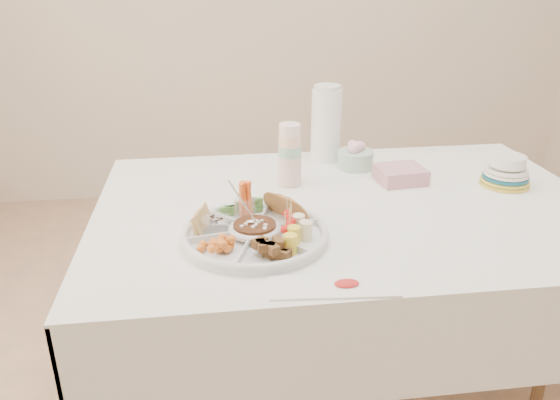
{
  "coord_description": "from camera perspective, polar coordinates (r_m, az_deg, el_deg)",
  "views": [
    {
      "loc": [
        -0.41,
        -1.47,
        1.42
      ],
      "look_at": [
        -0.23,
        -0.09,
        0.82
      ],
      "focal_mm": 35.0,
      "sensor_mm": 36.0,
      "label": 1
    }
  ],
  "objects": [
    {
      "name": "banana_tomato",
      "position": [
        1.39,
        2.53,
        -2.46
      ],
      "size": [
        0.13,
        0.13,
        0.09
      ],
      "primitive_type": null,
      "rotation": [
        0.0,
        0.0,
        0.19
      ],
      "color": "#EFE18F",
      "rests_on": "party_tray"
    },
    {
      "name": "cherries",
      "position": [
        1.35,
        -6.52,
        -4.65
      ],
      "size": [
        0.12,
        0.12,
        0.04
      ],
      "primitive_type": null,
      "rotation": [
        0.0,
        0.0,
        0.19
      ],
      "color": "orange",
      "rests_on": "party_tray"
    },
    {
      "name": "napkin_stack",
      "position": [
        1.85,
        12.46,
        2.62
      ],
      "size": [
        0.16,
        0.15,
        0.05
      ],
      "primitive_type": "cube",
      "rotation": [
        0.0,
        0.0,
        0.11
      ],
      "color": "#CA8A96",
      "rests_on": "dining_table"
    },
    {
      "name": "thermos",
      "position": [
        2.0,
        4.85,
        8.06
      ],
      "size": [
        0.11,
        0.11,
        0.28
      ],
      "primitive_type": "cylinder",
      "rotation": [
        0.0,
        0.0,
        0.03
      ],
      "color": "white",
      "rests_on": "dining_table"
    },
    {
      "name": "floor",
      "position": [
        2.08,
        6.19,
        -19.85
      ],
      "size": [
        4.0,
        4.0,
        0.0
      ],
      "primitive_type": "plane",
      "color": "tan",
      "rests_on": "ground"
    },
    {
      "name": "placemat",
      "position": [
        1.24,
        5.62,
        -9.0
      ],
      "size": [
        0.3,
        0.12,
        0.01
      ],
      "primitive_type": "cube",
      "rotation": [
        0.0,
        0.0,
        -0.09
      ],
      "color": "white",
      "rests_on": "dining_table"
    },
    {
      "name": "granola_chunks",
      "position": [
        1.31,
        -1.09,
        -5.21
      ],
      "size": [
        0.12,
        0.12,
        0.04
      ],
      "primitive_type": null,
      "rotation": [
        0.0,
        0.0,
        0.19
      ],
      "color": "brown",
      "rests_on": "party_tray"
    },
    {
      "name": "pita_raisins",
      "position": [
        1.46,
        -7.64,
        -2.08
      ],
      "size": [
        0.13,
        0.13,
        0.06
      ],
      "primitive_type": null,
      "rotation": [
        0.0,
        0.0,
        0.19
      ],
      "color": "#E2C385",
      "rests_on": "party_tray"
    },
    {
      "name": "plate_stack",
      "position": [
        1.92,
        22.58,
        2.86
      ],
      "size": [
        0.16,
        0.16,
        0.1
      ],
      "primitive_type": "cylinder",
      "rotation": [
        0.0,
        0.0,
        -0.04
      ],
      "color": "gold",
      "rests_on": "dining_table"
    },
    {
      "name": "dining_table",
      "position": [
        1.85,
        6.71,
        -11.24
      ],
      "size": [
        1.52,
        1.02,
        0.76
      ],
      "primitive_type": "cube",
      "color": "white",
      "rests_on": "floor"
    },
    {
      "name": "flower_bowl",
      "position": [
        1.95,
        7.92,
        4.65
      ],
      "size": [
        0.16,
        0.16,
        0.09
      ],
      "primitive_type": "cylinder",
      "rotation": [
        0.0,
        0.0,
        0.29
      ],
      "color": "#A3E7BE",
      "rests_on": "dining_table"
    },
    {
      "name": "tortillas",
      "position": [
        1.51,
        0.77,
        -0.93
      ],
      "size": [
        0.13,
        0.13,
        0.07
      ],
      "primitive_type": null,
      "rotation": [
        0.0,
        0.0,
        0.19
      ],
      "color": "#AE7F50",
      "rests_on": "party_tray"
    },
    {
      "name": "party_tray",
      "position": [
        1.43,
        -2.65,
        -3.32
      ],
      "size": [
        0.44,
        0.44,
        0.04
      ],
      "primitive_type": "cylinder",
      "rotation": [
        0.0,
        0.0,
        0.19
      ],
      "color": "silver",
      "rests_on": "dining_table"
    },
    {
      "name": "bean_dip",
      "position": [
        1.43,
        -2.66,
        -3.05
      ],
      "size": [
        0.13,
        0.13,
        0.04
      ],
      "primitive_type": "cylinder",
      "rotation": [
        0.0,
        0.0,
        0.19
      ],
      "color": "black",
      "rests_on": "party_tray"
    },
    {
      "name": "carrot_cucumber",
      "position": [
        1.53,
        -4.02,
        0.15
      ],
      "size": [
        0.14,
        0.14,
        0.11
      ],
      "primitive_type": null,
      "rotation": [
        0.0,
        0.0,
        0.19
      ],
      "color": "orange",
      "rests_on": "party_tray"
    },
    {
      "name": "cup_stack",
      "position": [
        1.76,
        1.02,
        4.9
      ],
      "size": [
        0.08,
        0.08,
        0.21
      ],
      "primitive_type": "cylinder",
      "rotation": [
        0.0,
        0.0,
        -0.01
      ],
      "color": "white",
      "rests_on": "dining_table"
    }
  ]
}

